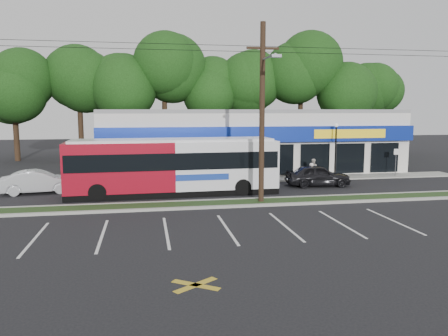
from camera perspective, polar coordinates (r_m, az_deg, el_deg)
name	(u,v)px	position (r m, az deg, el deg)	size (l,w,h in m)	color
ground	(212,209)	(23.46, -1.63, -5.39)	(120.00, 120.00, 0.00)	black
grass_strip	(209,204)	(24.41, -1.98, -4.73)	(40.00, 1.60, 0.12)	#203616
curb_south	(211,207)	(23.59, -1.69, -5.14)	(40.00, 0.25, 0.14)	#9E9E93
curb_north	(207,201)	(25.23, -2.26, -4.30)	(40.00, 0.25, 0.14)	#9E9E93
sidewalk	(259,179)	(33.12, 4.61, -1.48)	(32.00, 2.20, 0.10)	#9E9E93
strip_mall	(245,139)	(39.62, 2.79, 3.82)	(25.00, 12.55, 5.30)	silver
utility_pole	(259,107)	(24.34, 4.66, 7.91)	(50.00, 2.77, 10.00)	black
lamp_post	(336,144)	(34.65, 14.39, 3.07)	(0.30, 0.30, 4.25)	black
sign_post	(396,157)	(36.91, 21.56, 1.30)	(0.45, 0.10, 2.23)	#59595E
tree_line	(212,81)	(49.26, -1.59, 11.29)	(46.76, 6.76, 11.83)	black
metrobus	(174,165)	(27.37, -6.60, 0.38)	(13.07, 3.08, 3.49)	maroon
car_dark	(318,175)	(30.98, 12.15, -0.94)	(1.78, 4.43, 1.51)	black
car_silver	(38,182)	(30.08, -23.08, -1.67)	(1.57, 4.50, 1.48)	#B6BABF
pedestrian_a	(311,174)	(31.09, 11.26, -0.81)	(0.58, 0.38, 1.60)	silver
pedestrian_b	(313,169)	(33.62, 11.52, -0.17)	(0.78, 0.61, 1.61)	beige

